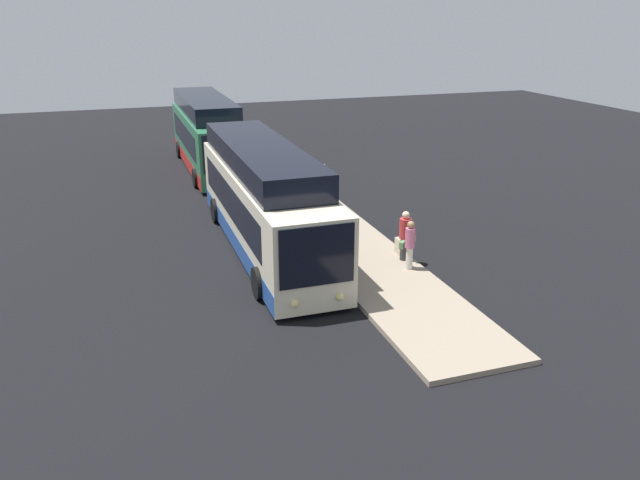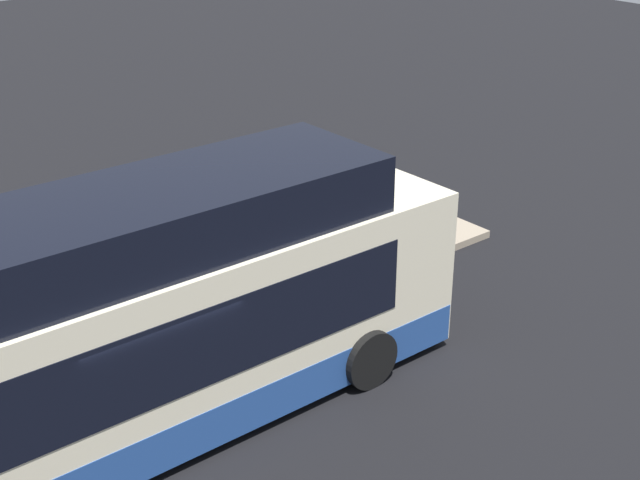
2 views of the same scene
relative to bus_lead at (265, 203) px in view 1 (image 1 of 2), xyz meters
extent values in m
plane|color=black|center=(0.54, -0.15, -1.78)|extent=(80.00, 80.00, 0.00)
cube|color=gray|center=(0.54, 3.07, -1.70)|extent=(20.00, 3.24, 0.17)
cube|color=beige|center=(0.12, 0.00, -0.18)|extent=(12.31, 2.57, 2.85)
cube|color=#23478C|center=(0.12, 0.00, -1.25)|extent=(12.25, 2.59, 0.70)
cube|color=black|center=(-0.19, 0.00, 0.17)|extent=(10.09, 2.60, 1.25)
cube|color=black|center=(6.29, 0.00, 0.24)|extent=(0.06, 2.26, 1.82)
sphere|color=#F9E58C|center=(6.31, 0.71, -1.15)|extent=(0.24, 0.24, 0.24)
sphere|color=#F9E58C|center=(6.31, -0.71, -1.15)|extent=(0.24, 0.24, 0.24)
cylinder|color=black|center=(4.30, 1.28, -1.26)|extent=(1.04, 0.30, 1.04)
cylinder|color=black|center=(4.30, -1.28, -1.26)|extent=(1.04, 0.30, 1.04)
cylinder|color=black|center=(-3.70, 1.28, -1.26)|extent=(1.04, 0.30, 1.04)
cylinder|color=black|center=(-3.70, -1.28, -1.26)|extent=(1.04, 0.30, 1.04)
cube|color=black|center=(-0.38, 0.00, 1.72)|extent=(10.46, 2.36, 0.94)
cube|color=#2D704C|center=(-13.46, 0.00, -0.15)|extent=(11.31, 2.58, 2.91)
cube|color=#B2231E|center=(-13.46, 0.00, -1.26)|extent=(11.25, 2.60, 0.70)
cube|color=black|center=(-13.74, 0.00, 0.20)|extent=(9.27, 2.61, 1.28)
cube|color=black|center=(-7.78, 0.00, 0.27)|extent=(0.06, 2.27, 1.87)
sphere|color=#F9E58C|center=(-7.76, 0.71, -1.16)|extent=(0.24, 0.24, 0.24)
sphere|color=#F9E58C|center=(-7.76, -0.71, -1.16)|extent=(0.24, 0.24, 0.24)
cylinder|color=black|center=(-9.61, 1.29, -1.29)|extent=(0.99, 0.30, 0.99)
cylinder|color=black|center=(-9.61, -1.29, -1.29)|extent=(0.99, 0.30, 0.99)
cylinder|color=black|center=(-16.97, 1.29, -1.29)|extent=(0.99, 0.30, 0.99)
cylinder|color=black|center=(-16.97, -1.29, -1.29)|extent=(0.99, 0.30, 0.99)
cube|color=black|center=(-13.91, 0.00, 1.78)|extent=(9.61, 2.37, 0.95)
cylinder|color=silver|center=(4.02, 4.11, -1.21)|extent=(0.34, 0.34, 0.80)
cylinder|color=#CC6B8C|center=(4.02, 4.11, -0.47)|extent=(0.49, 0.49, 0.69)
sphere|color=#9E7051|center=(4.02, 4.11, 0.01)|extent=(0.26, 0.26, 0.26)
cube|color=#598C59|center=(3.83, 3.92, -0.77)|extent=(0.30, 0.30, 0.24)
cylinder|color=#2D2D33|center=(3.20, 4.32, -1.20)|extent=(0.40, 0.40, 0.83)
cylinder|color=#BF3333|center=(3.20, 4.32, -0.42)|extent=(0.56, 0.56, 0.72)
sphere|color=beige|center=(3.20, 4.32, 0.07)|extent=(0.27, 0.27, 0.27)
cube|color=beige|center=(3.48, 4.45, -0.73)|extent=(0.25, 0.31, 0.24)
cube|color=beige|center=(2.63, 4.44, -1.32)|extent=(0.46, 0.25, 0.58)
cylinder|color=black|center=(2.63, 4.44, -0.91)|extent=(0.02, 0.02, 0.24)
cylinder|color=#4C4C51|center=(-1.45, 2.54, -0.30)|extent=(0.10, 0.10, 2.62)
cube|color=silver|center=(-1.45, 2.54, 0.76)|extent=(0.04, 0.76, 0.40)
camera|label=1|loc=(21.98, -5.20, 6.86)|focal=35.00mm
camera|label=2|loc=(-4.39, -10.68, 6.81)|focal=50.00mm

